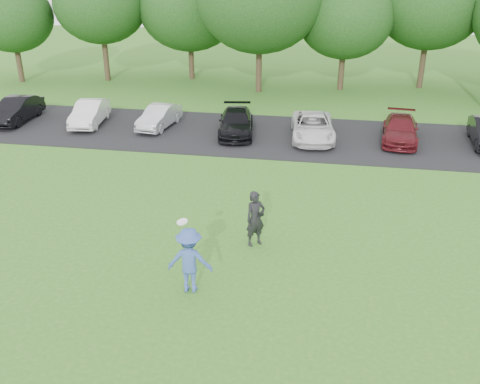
# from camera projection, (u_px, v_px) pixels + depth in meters

# --- Properties ---
(ground) EXTENTS (100.00, 100.00, 0.00)m
(ground) POSITION_uv_depth(u_px,v_px,m) (216.00, 294.00, 13.57)
(ground) COLOR #2C6B1E
(ground) RESTS_ON ground
(parking_lot) EXTENTS (32.00, 6.50, 0.03)m
(parking_lot) POSITION_uv_depth(u_px,v_px,m) (275.00, 136.00, 25.24)
(parking_lot) COLOR black
(parking_lot) RESTS_ON ground
(frisbee_player) EXTENTS (1.19, 0.74, 2.10)m
(frisbee_player) POSITION_uv_depth(u_px,v_px,m) (190.00, 260.00, 13.39)
(frisbee_player) COLOR #3955A1
(frisbee_player) RESTS_ON ground
(camera_bystander) EXTENTS (0.74, 0.70, 1.69)m
(camera_bystander) POSITION_uv_depth(u_px,v_px,m) (255.00, 219.00, 15.55)
(camera_bystander) COLOR black
(camera_bystander) RESTS_ON ground
(parked_cars) EXTENTS (27.92, 4.41, 1.21)m
(parked_cars) POSITION_uv_depth(u_px,v_px,m) (276.00, 124.00, 25.01)
(parked_cars) COLOR black
(parked_cars) RESTS_ON parking_lot
(tree_row) EXTENTS (42.39, 9.85, 8.64)m
(tree_row) POSITION_uv_depth(u_px,v_px,m) (321.00, 8.00, 31.75)
(tree_row) COLOR #38281C
(tree_row) RESTS_ON ground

